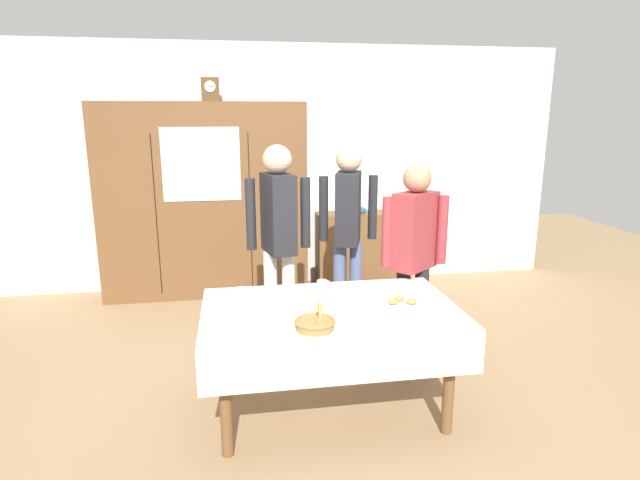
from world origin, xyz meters
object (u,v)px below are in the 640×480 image
at_px(mantel_clock, 210,89).
at_px(book_stack, 357,210).
at_px(person_beside_shelf, 348,221).
at_px(tea_cup_mid_right, 241,293).
at_px(pastry_plate, 402,304).
at_px(spoon_far_left, 353,287).
at_px(wall_cabinet, 205,201).
at_px(person_behind_table_right, 279,228).
at_px(person_by_cabinet, 414,246).
at_px(bread_basket, 315,323).
at_px(tea_cup_near_left, 322,285).
at_px(spoon_mid_left, 280,301).
at_px(tea_cup_mid_left, 329,299).
at_px(bookshelf_low, 357,249).
at_px(tea_cup_far_right, 269,324).
at_px(dining_table, 331,324).

bearing_deg(mantel_clock, book_stack, 1.85).
xyz_separation_m(mantel_clock, person_beside_shelf, (1.18, -1.27, -1.16)).
bearing_deg(book_stack, tea_cup_mid_right, -120.53).
bearing_deg(pastry_plate, book_stack, 82.77).
relative_size(spoon_far_left, person_beside_shelf, 0.07).
height_order(wall_cabinet, person_behind_table_right, wall_cabinet).
relative_size(mantel_clock, person_by_cabinet, 0.15).
distance_m(mantel_clock, person_beside_shelf, 2.09).
distance_m(bread_basket, person_by_cabinet, 1.32).
bearing_deg(wall_cabinet, bread_basket, -75.40).
bearing_deg(person_by_cabinet, mantel_clock, 128.41).
relative_size(tea_cup_near_left, spoon_mid_left, 1.09).
bearing_deg(spoon_mid_left, tea_cup_near_left, 33.45).
xyz_separation_m(tea_cup_mid_left, spoon_mid_left, (-0.32, 0.08, -0.02)).
height_order(bookshelf_low, person_behind_table_right, person_behind_table_right).
xyz_separation_m(bookshelf_low, book_stack, (-0.00, -0.00, 0.46)).
bearing_deg(tea_cup_far_right, bread_basket, -10.53).
relative_size(tea_cup_near_left, tea_cup_mid_right, 1.00).
relative_size(book_stack, person_by_cabinet, 0.14).
xyz_separation_m(mantel_clock, book_stack, (1.58, 0.05, -1.31)).
bearing_deg(tea_cup_mid_left, spoon_far_left, 51.06).
distance_m(dining_table, tea_cup_mid_left, 0.17).
relative_size(tea_cup_near_left, bread_basket, 0.54).
bearing_deg(person_behind_table_right, person_by_cabinet, -22.51).
bearing_deg(person_beside_shelf, person_by_cabinet, -61.68).
relative_size(tea_cup_mid_left, spoon_mid_left, 1.09).
bearing_deg(spoon_far_left, dining_table, -120.73).
bearing_deg(tea_cup_far_right, person_by_cabinet, 36.62).
distance_m(person_beside_shelf, person_by_cabinet, 0.78).
xyz_separation_m(wall_cabinet, person_beside_shelf, (1.30, -1.27, -0.01)).
distance_m(wall_cabinet, tea_cup_mid_right, 2.30).
bearing_deg(bookshelf_low, spoon_mid_left, -114.39).
distance_m(wall_cabinet, mantel_clock, 1.16).
relative_size(bookshelf_low, person_beside_shelf, 0.55).
bearing_deg(spoon_mid_left, tea_cup_mid_right, 150.78).
relative_size(mantel_clock, book_stack, 1.08).
distance_m(wall_cabinet, spoon_mid_left, 2.49).
bearing_deg(dining_table, spoon_far_left, 59.27).
bearing_deg(person_beside_shelf, tea_cup_mid_right, -134.06).
height_order(dining_table, spoon_mid_left, spoon_mid_left).
bearing_deg(book_stack, person_behind_table_right, -123.21).
relative_size(mantel_clock, spoon_far_left, 2.02).
bearing_deg(person_behind_table_right, pastry_plate, -56.49).
height_order(tea_cup_mid_left, person_behind_table_right, person_behind_table_right).
relative_size(book_stack, tea_cup_near_left, 1.71).
xyz_separation_m(tea_cup_mid_right, pastry_plate, (1.03, -0.34, -0.02)).
bearing_deg(wall_cabinet, tea_cup_mid_left, -69.92).
relative_size(tea_cup_far_right, spoon_mid_left, 1.09).
bearing_deg(bread_basket, person_beside_shelf, 71.21).
relative_size(wall_cabinet, mantel_clock, 9.05).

